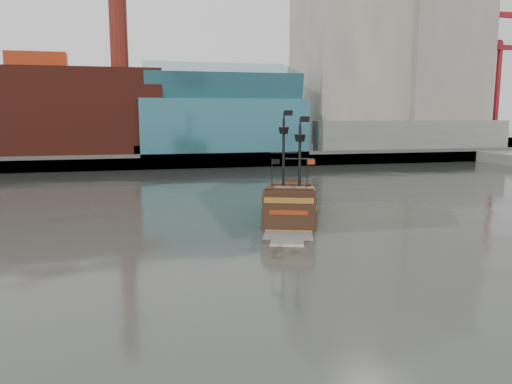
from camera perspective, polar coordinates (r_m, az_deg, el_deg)
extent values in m
plane|color=#282A25|center=(26.25, -0.14, -12.09)|extent=(400.00, 400.00, 0.00)
cube|color=slate|center=(116.28, -10.75, 4.66)|extent=(220.00, 60.00, 2.00)
cube|color=#4C4C49|center=(86.90, -9.76, 3.48)|extent=(220.00, 1.00, 2.60)
cube|color=maroon|center=(97.21, -23.48, 8.28)|extent=(42.00, 18.00, 15.00)
cube|color=#2A6372|center=(95.16, -4.10, 7.49)|extent=(30.00, 16.00, 10.00)
cube|color=#BAAE9A|center=(114.50, 10.55, 16.65)|extent=(20.00, 22.00, 46.00)
cube|color=gray|center=(118.97, 19.50, 14.06)|extent=(18.00, 18.00, 38.00)
cube|color=#BAAE9A|center=(134.33, 11.58, 16.75)|extent=(24.00, 20.00, 52.00)
cube|color=slate|center=(104.74, 17.40, 6.15)|extent=(40.00, 6.00, 6.00)
cylinder|color=maroon|center=(99.60, -15.55, 19.41)|extent=(3.20, 3.20, 22.00)
cube|color=#2A6372|center=(95.29, -4.15, 12.30)|extent=(28.00, 14.94, 8.78)
cube|color=slate|center=(135.05, 24.88, 5.63)|extent=(4.00, 4.00, 3.00)
cylinder|color=maroon|center=(135.19, 25.30, 11.77)|extent=(1.40, 1.40, 32.00)
cube|color=maroon|center=(135.15, 24.70, 18.23)|extent=(5.00, 2.50, 2.50)
cube|color=slate|center=(149.09, 25.53, 5.83)|extent=(4.00, 4.00, 3.00)
cylinder|color=maroon|center=(149.08, 25.84, 10.24)|extent=(1.40, 1.40, 26.00)
cube|color=maroon|center=(148.15, 25.23, 14.96)|extent=(5.00, 2.50, 2.50)
cube|color=black|center=(46.04, 3.94, -2.19)|extent=(7.69, 11.60, 2.32)
cube|color=#51391E|center=(45.80, 3.96, -0.60)|extent=(6.92, 10.44, 0.27)
cube|color=black|center=(49.99, 4.08, 0.57)|extent=(4.29, 3.26, 0.89)
cube|color=black|center=(41.11, 3.81, -0.75)|extent=(4.48, 2.72, 1.61)
cube|color=black|center=(40.57, 3.76, -2.94)|extent=(4.22, 1.63, 3.58)
cube|color=#A1691F|center=(40.18, 3.78, -0.98)|extent=(3.83, 1.37, 0.45)
cube|color=#972D10|center=(40.36, 3.76, -2.36)|extent=(2.99, 1.08, 0.36)
cylinder|color=black|center=(46.70, 3.16, 4.07)|extent=(0.32, 0.32, 6.97)
cylinder|color=black|center=(43.75, 5.01, 3.37)|extent=(0.32, 0.32, 6.44)
cone|color=black|center=(46.56, 3.19, 7.03)|extent=(1.25, 1.25, 0.63)
cone|color=black|center=(43.60, 5.05, 6.17)|extent=(1.25, 1.25, 0.63)
cube|color=black|center=(46.52, 3.71, 9.01)|extent=(0.77, 0.29, 0.49)
cube|color=black|center=(43.55, 5.61, 8.28)|extent=(0.77, 0.29, 0.49)
cube|color=gray|center=(39.34, 3.69, -4.91)|extent=(4.64, 4.27, 0.01)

